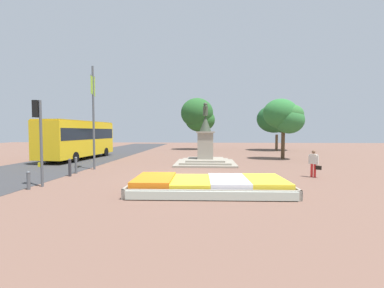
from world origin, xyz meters
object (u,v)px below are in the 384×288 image
at_px(pedestrian_with_handbag, 314,162).
at_px(kerb_bollard_mid_a, 28,180).
at_px(traffic_light_near_crossing, 39,128).
at_px(statue_monument, 205,152).
at_px(banner_pole, 93,113).
at_px(city_bus, 78,137).
at_px(kerb_bollard_north, 76,165).
at_px(kerb_bollard_mid_b, 70,167).
at_px(flower_planter, 209,185).

height_order(pedestrian_with_handbag, kerb_bollard_mid_a, pedestrian_with_handbag).
bearing_deg(traffic_light_near_crossing, pedestrian_with_handbag, 13.17).
xyz_separation_m(statue_monument, banner_pole, (-7.65, -3.41, 2.93)).
height_order(traffic_light_near_crossing, banner_pole, banner_pole).
distance_m(city_bus, kerb_bollard_mid_a, 13.30).
distance_m(statue_monument, kerb_bollard_north, 9.56).
relative_size(kerb_bollard_mid_b, kerb_bollard_north, 1.00).
bearing_deg(kerb_bollard_mid_b, statue_monument, 38.20).
distance_m(banner_pole, kerb_bollard_mid_a, 7.10).
relative_size(pedestrian_with_handbag, kerb_bollard_mid_b, 1.49).
relative_size(traffic_light_near_crossing, city_bus, 0.43).
distance_m(traffic_light_near_crossing, pedestrian_with_handbag, 14.49).
distance_m(flower_planter, kerb_bollard_mid_b, 8.74).
relative_size(flower_planter, banner_pole, 0.98).
relative_size(flower_planter, statue_monument, 1.41).
bearing_deg(banner_pole, city_bus, 124.57).
xyz_separation_m(city_bus, kerb_bollard_mid_b, (4.14, -9.11, -1.50)).
xyz_separation_m(banner_pole, kerb_bollard_mid_b, (-0.22, -2.78, -3.33)).
height_order(flower_planter, kerb_bollard_mid_a, kerb_bollard_mid_a).
bearing_deg(kerb_bollard_north, flower_planter, -27.69).
distance_m(traffic_light_near_crossing, kerb_bollard_mid_b, 3.58).
bearing_deg(kerb_bollard_mid_a, banner_pole, 87.69).
bearing_deg(kerb_bollard_mid_b, banner_pole, 85.48).
relative_size(city_bus, kerb_bollard_mid_b, 9.04).
relative_size(kerb_bollard_mid_a, kerb_bollard_mid_b, 0.81).
bearing_deg(city_bus, kerb_bollard_mid_a, -71.85).
bearing_deg(kerb_bollard_mid_b, kerb_bollard_north, 98.26).
bearing_deg(statue_monument, city_bus, 166.33).
distance_m(statue_monument, banner_pole, 8.87).
xyz_separation_m(statue_monument, kerb_bollard_north, (-8.01, -5.20, -0.39)).
bearing_deg(flower_planter, pedestrian_with_handbag, 32.43).
bearing_deg(traffic_light_near_crossing, kerb_bollard_mid_a, -100.42).
bearing_deg(traffic_light_near_crossing, kerb_bollard_north, 93.50).
xyz_separation_m(traffic_light_near_crossing, pedestrian_with_handbag, (13.99, 3.27, -1.93)).
xyz_separation_m(flower_planter, banner_pole, (-7.86, 6.11, 3.60)).
bearing_deg(statue_monument, kerb_bollard_north, -147.00).
distance_m(city_bus, pedestrian_with_handbag, 20.19).
relative_size(banner_pole, city_bus, 0.75).
distance_m(kerb_bollard_mid_b, kerb_bollard_north, 1.00).
height_order(city_bus, kerb_bollard_mid_a, city_bus).
xyz_separation_m(flower_planter, kerb_bollard_north, (-8.22, 4.32, 0.27)).
bearing_deg(pedestrian_with_handbag, kerb_bollard_north, 177.96).
xyz_separation_m(flower_planter, statue_monument, (-0.21, 9.52, 0.67)).
height_order(kerb_bollard_mid_b, kerb_bollard_north, same).
distance_m(traffic_light_near_crossing, city_bus, 12.65).
bearing_deg(traffic_light_near_crossing, statue_monument, 49.11).
bearing_deg(statue_monument, kerb_bollard_mid_a, -129.37).
height_order(banner_pole, kerb_bollard_mid_b, banner_pole).
relative_size(traffic_light_near_crossing, kerb_bollard_north, 3.91).
bearing_deg(pedestrian_with_handbag, statue_monument, 137.42).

